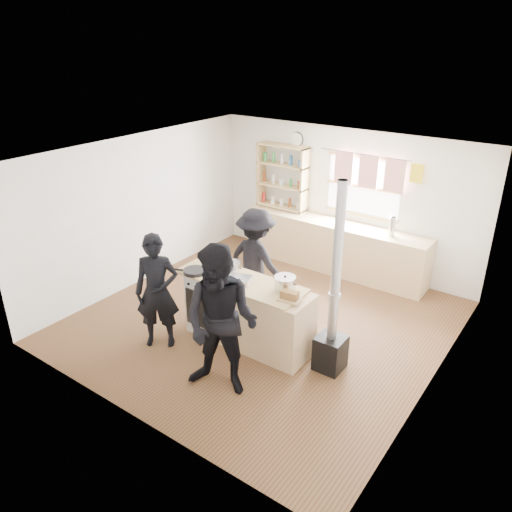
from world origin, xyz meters
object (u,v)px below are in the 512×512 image
at_px(bread_board, 290,296).
at_px(person_near_left, 157,292).
at_px(person_far, 256,260).
at_px(person_near_right, 221,322).
at_px(cooking_island, 248,313).
at_px(roast_tray, 236,279).
at_px(thermos, 392,226).
at_px(skillet_greens, 195,271).
at_px(stockpot_counter, 285,283).
at_px(flue_heater, 332,324).
at_px(stockpot_stove, 233,267).

xyz_separation_m(bread_board, person_near_left, (-1.66, -0.65, -0.17)).
bearing_deg(person_far, person_near_right, 119.22).
xyz_separation_m(cooking_island, bread_board, (0.69, -0.08, 0.51)).
height_order(cooking_island, roast_tray, roast_tray).
xyz_separation_m(thermos, skillet_greens, (-1.65, -2.97, -0.10)).
distance_m(thermos, bread_board, 2.85).
relative_size(roast_tray, person_far, 0.27).
height_order(bread_board, person_far, person_far).
xyz_separation_m(stockpot_counter, flue_heater, (0.70, 0.01, -0.37)).
xyz_separation_m(skillet_greens, person_near_right, (1.11, -0.78, -0.02)).
relative_size(cooking_island, flue_heater, 0.79).
height_order(skillet_greens, person_far, person_far).
distance_m(thermos, person_near_left, 3.97).
bearing_deg(person_near_right, bread_board, 53.83).
height_order(skillet_greens, stockpot_stove, stockpot_stove).
bearing_deg(flue_heater, roast_tray, -171.75).
bearing_deg(person_near_left, person_near_right, -45.51).
bearing_deg(stockpot_counter, roast_tray, -164.35).
distance_m(cooking_island, person_near_right, 1.14).
bearing_deg(flue_heater, stockpot_stove, -179.45).
distance_m(skillet_greens, person_far, 1.09).
relative_size(flue_heater, person_near_left, 1.55).
relative_size(person_near_left, person_near_right, 0.86).
bearing_deg(bread_board, stockpot_stove, 169.83).
distance_m(cooking_island, stockpot_stove, 0.66).
height_order(thermos, bread_board, thermos).
bearing_deg(cooking_island, flue_heater, 5.95).
relative_size(thermos, roast_tray, 0.74).
relative_size(roast_tray, person_near_left, 0.27).
relative_size(skillet_greens, stockpot_counter, 1.47).
bearing_deg(stockpot_stove, cooking_island, -17.60).
bearing_deg(person_near_right, person_far, 99.47).
bearing_deg(roast_tray, flue_heater, 8.25).
relative_size(thermos, person_far, 0.20).
distance_m(thermos, stockpot_stove, 2.93).
relative_size(bread_board, person_far, 0.19).
distance_m(roast_tray, person_near_left, 1.07).
bearing_deg(flue_heater, cooking_island, -174.05).
distance_m(thermos, person_near_right, 3.79).
bearing_deg(bread_board, thermos, 86.25).
height_order(roast_tray, flue_heater, flue_heater).
relative_size(stockpot_stove, bread_board, 0.75).
bearing_deg(thermos, cooking_island, -107.62).
xyz_separation_m(skillet_greens, person_near_left, (-0.20, -0.54, -0.15)).
relative_size(cooking_island, person_far, 1.21).
distance_m(roast_tray, flue_heater, 1.40).
distance_m(skillet_greens, person_near_left, 0.59).
bearing_deg(skillet_greens, stockpot_stove, 35.65).
height_order(stockpot_counter, person_far, person_far).
bearing_deg(flue_heater, skillet_greens, -170.78).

